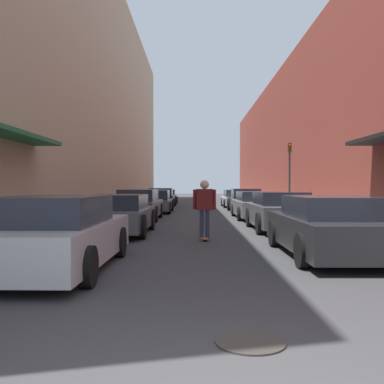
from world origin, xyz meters
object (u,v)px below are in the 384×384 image
at_px(traffic_light, 289,170).
at_px(parked_car_right_4, 235,199).
at_px(parked_car_right_0, 328,227).
at_px(parked_car_left_1, 119,215).
at_px(manhole_cover, 250,342).
at_px(parked_car_right_2, 256,205).
at_px(parked_car_right_3, 245,201).
at_px(parked_car_left_5, 165,197).
at_px(parked_car_right_1, 279,212).
at_px(parked_car_left_0, 56,234).
at_px(parked_car_left_3, 154,202).
at_px(parked_car_left_4, 161,198).
at_px(parked_car_left_2, 139,205).
at_px(skateboarder, 204,203).

bearing_deg(traffic_light, parked_car_right_4, 101.10).
bearing_deg(parked_car_right_0, parked_car_left_1, 141.67).
distance_m(parked_car_right_4, manhole_cover, 26.47).
distance_m(parked_car_right_2, parked_car_right_3, 5.01).
xyz_separation_m(parked_car_left_5, parked_car_right_2, (5.28, -15.25, 0.03)).
bearing_deg(parked_car_right_1, parked_car_left_0, -128.18).
distance_m(parked_car_left_3, parked_car_left_4, 5.78).
xyz_separation_m(parked_car_left_2, parked_car_left_5, (0.08, 16.10, -0.08)).
bearing_deg(parked_car_left_3, parked_car_right_1, -61.77).
bearing_deg(parked_car_right_1, parked_car_right_4, 89.87).
relative_size(parked_car_left_0, parked_car_left_3, 1.03).
xyz_separation_m(parked_car_left_3, parked_car_left_5, (-0.11, 10.87, -0.04)).
bearing_deg(parked_car_left_5, manhole_cover, -84.55).
bearing_deg(parked_car_right_2, parked_car_left_0, -113.85).
height_order(parked_car_left_3, traffic_light, traffic_light).
bearing_deg(parked_car_left_2, parked_car_right_3, 47.04).
height_order(skateboarder, manhole_cover, skateboarder).
bearing_deg(parked_car_right_3, parked_car_left_2, -132.96).
xyz_separation_m(parked_car_left_2, parked_car_left_3, (0.19, 5.23, -0.04)).
bearing_deg(parked_car_right_3, parked_car_left_1, -115.11).
relative_size(parked_car_left_3, skateboarder, 2.59).
bearing_deg(skateboarder, parked_car_right_1, 44.60).
bearing_deg(parked_car_right_1, parked_car_left_3, 118.23).
distance_m(parked_car_left_4, manhole_cover, 26.08).
xyz_separation_m(parked_car_right_0, traffic_light, (1.82, 12.02, 1.66)).
bearing_deg(parked_car_left_4, parked_car_left_3, -89.77).
distance_m(parked_car_left_3, manhole_cover, 20.34).
distance_m(parked_car_left_2, parked_car_left_5, 16.10).
bearing_deg(parked_car_right_1, manhole_cover, -102.69).
bearing_deg(parked_car_right_1, parked_car_right_3, 89.63).
bearing_deg(parked_car_left_5, parked_car_right_0, -78.37).
xyz_separation_m(parked_car_right_0, parked_car_right_3, (0.05, 15.64, 0.01)).
xyz_separation_m(parked_car_left_5, parked_car_right_4, (5.34, -4.65, 0.01)).
relative_size(parked_car_left_0, parked_car_left_1, 1.06).
bearing_deg(parked_car_left_2, skateboarder, -68.51).
distance_m(parked_car_right_2, skateboarder, 8.31).
bearing_deg(parked_car_right_3, parked_car_right_4, 90.33).
height_order(parked_car_right_1, manhole_cover, parked_car_right_1).
bearing_deg(parked_car_left_2, parked_car_left_3, 87.94).
bearing_deg(parked_car_right_0, skateboarder, 133.82).
relative_size(parked_car_right_4, manhole_cover, 5.97).
relative_size(parked_car_right_4, traffic_light, 1.18).
xyz_separation_m(parked_car_right_1, skateboarder, (-2.62, -2.58, 0.39)).
xyz_separation_m(parked_car_left_0, parked_car_right_2, (5.39, 12.19, -0.04)).
relative_size(parked_car_left_3, parked_car_left_5, 1.04).
relative_size(parked_car_left_4, manhole_cover, 6.64).
bearing_deg(parked_car_left_3, parked_car_left_4, 90.23).
distance_m(parked_car_right_2, manhole_cover, 15.94).
bearing_deg(parked_car_left_4, parked_car_right_0, -75.85).
bearing_deg(parked_car_left_2, manhole_cover, -78.49).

